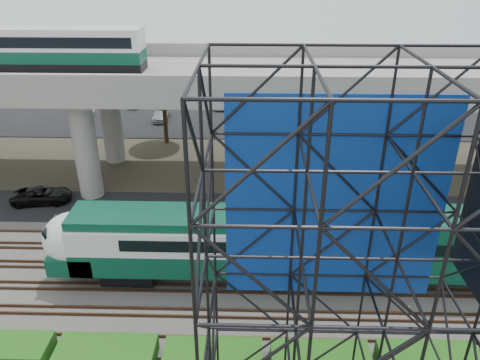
{
  "coord_description": "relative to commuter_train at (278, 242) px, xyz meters",
  "views": [
    {
      "loc": [
        2.7,
        -20.13,
        17.72
      ],
      "look_at": [
        1.97,
        6.0,
        4.76
      ],
      "focal_mm": 35.0,
      "sensor_mm": 36.0,
      "label": 1
    }
  ],
  "objects": [
    {
      "name": "ground",
      "position": [
        -4.25,
        -2.0,
        -2.88
      ],
      "size": [
        140.0,
        140.0,
        0.0
      ],
      "primitive_type": "plane",
      "color": "#474233",
      "rests_on": "ground"
    },
    {
      "name": "ballast_bed",
      "position": [
        -4.25,
        0.0,
        -2.78
      ],
      "size": [
        90.0,
        12.0,
        0.2
      ],
      "primitive_type": "cube",
      "color": "slate",
      "rests_on": "ground"
    },
    {
      "name": "service_road",
      "position": [
        -4.25,
        8.5,
        -2.84
      ],
      "size": [
        90.0,
        5.0,
        0.08
      ],
      "primitive_type": "cube",
      "color": "black",
      "rests_on": "ground"
    },
    {
      "name": "parking_lot",
      "position": [
        -4.25,
        32.0,
        -2.84
      ],
      "size": [
        90.0,
        18.0,
        0.08
      ],
      "primitive_type": "cube",
      "color": "black",
      "rests_on": "ground"
    },
    {
      "name": "harbor_water",
      "position": [
        -4.25,
        54.0,
        -2.87
      ],
      "size": [
        140.0,
        40.0,
        0.03
      ],
      "primitive_type": "cube",
      "color": "slate",
      "rests_on": "ground"
    },
    {
      "name": "rail_tracks",
      "position": [
        -4.25,
        -0.0,
        -2.6
      ],
      "size": [
        90.0,
        9.52,
        0.16
      ],
      "color": "#472D1E",
      "rests_on": "ballast_bed"
    },
    {
      "name": "commuter_train",
      "position": [
        0.0,
        0.0,
        0.0
      ],
      "size": [
        29.3,
        3.06,
        4.3
      ],
      "color": "black",
      "rests_on": "rail_tracks"
    },
    {
      "name": "overpass",
      "position": [
        -5.11,
        14.0,
        5.33
      ],
      "size": [
        80.0,
        12.0,
        12.4
      ],
      "color": "#9E9B93",
      "rests_on": "ground"
    },
    {
      "name": "scaffold_tower",
      "position": [
        1.55,
        -9.98,
        4.59
      ],
      "size": [
        9.36,
        6.36,
        15.0
      ],
      "color": "black",
      "rests_on": "ground"
    },
    {
      "name": "hedge_strip",
      "position": [
        -3.25,
        -6.3,
        -2.32
      ],
      "size": [
        34.6,
        1.8,
        1.2
      ],
      "color": "#195012",
      "rests_on": "ground"
    },
    {
      "name": "trees",
      "position": [
        -8.92,
        14.17,
        2.69
      ],
      "size": [
        40.94,
        16.94,
        7.69
      ],
      "color": "#382314",
      "rests_on": "ground"
    },
    {
      "name": "suv",
      "position": [
        -17.71,
        9.16,
        -2.18
      ],
      "size": [
        4.7,
        2.71,
        1.23
      ],
      "primitive_type": "imported",
      "rotation": [
        0.0,
        0.0,
        1.73
      ],
      "color": "black",
      "rests_on": "service_road"
    },
    {
      "name": "parked_cars",
      "position": [
        -2.75,
        31.72,
        -2.2
      ],
      "size": [
        37.49,
        9.46,
        1.26
      ],
      "color": "silver",
      "rests_on": "parking_lot"
    }
  ]
}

